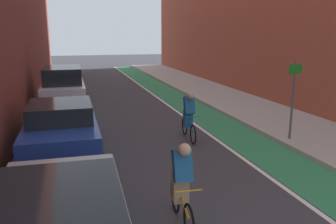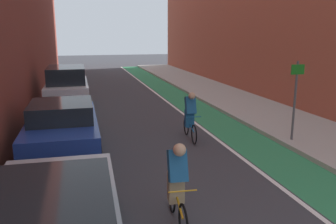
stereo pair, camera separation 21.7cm
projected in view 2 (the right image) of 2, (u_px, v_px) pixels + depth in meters
ground_plane at (132, 112)px, 15.25m from camera, size 82.83×82.83×0.00m
bike_lane_paint at (183, 100)px, 17.87m from camera, size 1.60×37.65×0.00m
lane_divider_stripe at (166, 101)px, 17.65m from camera, size 0.12×37.65×0.00m
sidewalk_right at (226, 97)px, 18.46m from camera, size 3.29×37.65×0.14m
parked_sedan_blue at (63, 126)px, 9.88m from camera, size 1.99×4.57×1.53m
parked_suv_white at (67, 88)px, 15.30m from camera, size 1.84×4.24×1.98m
cyclist_lead at (177, 181)px, 6.05m from camera, size 0.48×1.72×1.62m
cyclist_mid at (190, 115)px, 11.10m from camera, size 0.48×1.67×1.59m
street_sign_post at (295, 94)px, 10.46m from camera, size 0.44×0.07×2.45m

